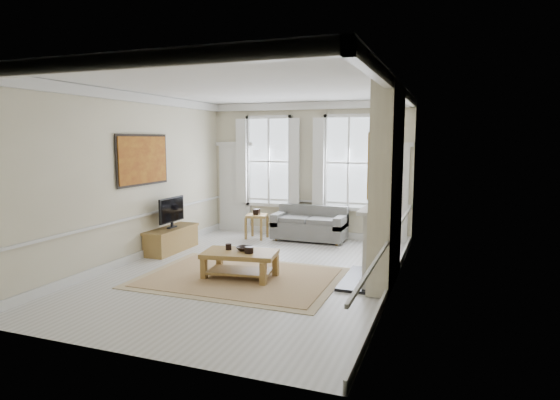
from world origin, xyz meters
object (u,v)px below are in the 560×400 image
at_px(coffee_table, 240,256).
at_px(tv_stand, 172,239).
at_px(sofa, 310,226).
at_px(side_table, 257,219).

distance_m(coffee_table, tv_stand, 2.66).
height_order(sofa, side_table, sofa).
height_order(sofa, coffee_table, sofa).
bearing_deg(side_table, coffee_table, -71.88).
xyz_separation_m(side_table, tv_stand, (-1.24, -1.90, -0.23)).
bearing_deg(tv_stand, side_table, 56.75).
height_order(sofa, tv_stand, sofa).
xyz_separation_m(sofa, tv_stand, (-2.55, -2.19, -0.09)).
relative_size(side_table, coffee_table, 0.43).
relative_size(coffee_table, tv_stand, 0.94).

